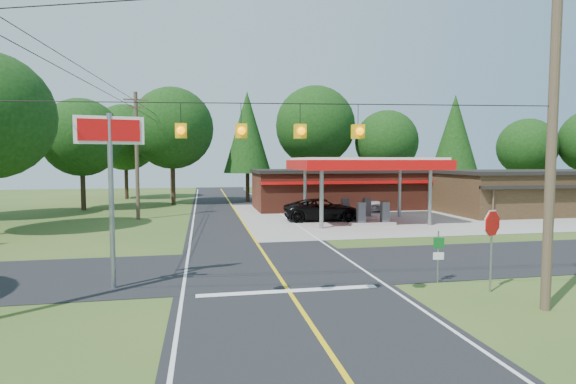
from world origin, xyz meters
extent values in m
plane|color=#304D1B|center=(0.00, 0.00, 0.00)|extent=(120.00, 120.00, 0.00)
cube|color=black|center=(0.00, 0.00, 0.01)|extent=(8.00, 120.00, 0.02)
cube|color=black|center=(0.00, 0.00, 0.01)|extent=(70.00, 7.00, 0.02)
cube|color=yellow|center=(0.00, 0.00, 0.03)|extent=(0.15, 110.00, 0.00)
cylinder|color=gray|center=(5.00, 10.50, 2.10)|extent=(0.28, 0.28, 4.20)
cylinder|color=gray|center=(5.00, 15.50, 2.10)|extent=(0.28, 0.28, 4.20)
cylinder|color=gray|center=(13.00, 10.50, 2.10)|extent=(0.28, 0.28, 4.20)
cylinder|color=gray|center=(13.00, 15.50, 2.10)|extent=(0.28, 0.28, 4.20)
cube|color=red|center=(9.00, 13.00, 4.35)|extent=(10.60, 7.40, 0.70)
cube|color=white|center=(9.00, 13.00, 4.75)|extent=(10.00, 7.00, 0.25)
cube|color=#9E9B93|center=(9.00, 11.20, 0.13)|extent=(3.20, 0.90, 0.22)
cube|color=#3F3F44|center=(8.10, 11.20, 0.95)|extent=(0.55, 0.45, 1.50)
cube|color=#3F3F44|center=(9.90, 11.20, 0.95)|extent=(0.55, 0.45, 1.50)
cube|color=#9E9B93|center=(9.00, 14.80, 0.13)|extent=(3.20, 0.90, 0.22)
cube|color=#3F3F44|center=(8.10, 14.80, 0.95)|extent=(0.55, 0.45, 1.50)
cube|color=#3F3F44|center=(9.90, 14.80, 0.95)|extent=(0.55, 0.45, 1.50)
cube|color=maroon|center=(10.00, 23.00, 1.75)|extent=(16.00, 7.00, 3.50)
cube|color=black|center=(10.00, 23.00, 3.65)|extent=(16.40, 7.40, 0.30)
cube|color=red|center=(10.00, 19.40, 2.70)|extent=(16.00, 0.50, 0.25)
cube|color=#392717|center=(28.00, 16.00, 1.75)|extent=(20.00, 8.00, 3.50)
cube|color=black|center=(28.00, 16.00, 3.65)|extent=(20.40, 8.40, 0.30)
cylinder|color=#473828|center=(7.50, -7.00, 5.75)|extent=(0.30, 0.30, 11.50)
cylinder|color=#473828|center=(-8.00, 18.00, 5.00)|extent=(0.30, 0.30, 10.00)
cube|color=#473828|center=(-8.00, 18.00, 9.40)|extent=(1.80, 0.12, 0.12)
cube|color=#473828|center=(-8.00, 18.00, 8.80)|extent=(1.40, 0.12, 0.12)
cylinder|color=#473828|center=(-6.50, 35.00, 4.75)|extent=(0.30, 0.30, 9.50)
cube|color=#F5B50C|center=(-3.55, -5.70, 5.50)|extent=(0.32, 0.32, 0.42)
cube|color=#F5B50C|center=(-1.85, -5.90, 5.50)|extent=(0.32, 0.32, 0.42)
cube|color=#F5B50C|center=(-0.15, -6.10, 5.50)|extent=(0.32, 0.32, 0.42)
cube|color=#F5B50C|center=(1.55, -6.30, 5.50)|extent=(0.32, 0.32, 0.42)
cylinder|color=#332316|center=(-14.00, 26.00, 1.98)|extent=(0.44, 0.44, 3.96)
sphere|color=black|center=(-14.00, 26.00, 6.82)|extent=(7.26, 7.26, 7.26)
cylinder|color=#332316|center=(-6.00, 30.00, 2.34)|extent=(0.44, 0.44, 4.68)
sphere|color=black|center=(-6.00, 30.00, 8.06)|extent=(8.58, 8.58, 8.58)
cylinder|color=#332316|center=(2.00, 31.00, 2.16)|extent=(0.44, 0.44, 4.32)
cone|color=black|center=(2.00, 31.00, 7.80)|extent=(5.28, 5.28, 9.00)
cylinder|color=#332316|center=(10.00, 32.00, 2.52)|extent=(0.44, 0.44, 5.04)
sphere|color=black|center=(10.00, 32.00, 8.68)|extent=(9.24, 9.24, 9.24)
cylinder|color=#332316|center=(18.00, 30.00, 1.98)|extent=(0.44, 0.44, 3.96)
sphere|color=black|center=(18.00, 30.00, 6.82)|extent=(7.26, 7.26, 7.26)
cylinder|color=#332316|center=(26.00, 29.00, 2.16)|extent=(0.44, 0.44, 4.32)
cone|color=black|center=(26.00, 29.00, 7.80)|extent=(5.28, 5.28, 9.00)
cylinder|color=#332316|center=(34.00, 27.00, 1.80)|extent=(0.44, 0.44, 3.60)
sphere|color=black|center=(34.00, 27.00, 6.20)|extent=(6.60, 6.60, 6.60)
cylinder|color=#332316|center=(-12.00, 38.00, 2.16)|extent=(0.44, 0.44, 4.32)
sphere|color=black|center=(-12.00, 38.00, 7.44)|extent=(7.92, 7.92, 7.92)
imported|color=black|center=(6.20, 14.50, 0.84)|extent=(6.55, 6.55, 1.69)
imported|color=silver|center=(12.40, 20.31, 0.71)|extent=(4.23, 4.23, 1.43)
cylinder|color=gray|center=(-6.19, -2.00, 3.16)|extent=(0.18, 0.18, 6.33)
cube|color=white|center=(-6.19, -2.00, 5.73)|extent=(2.33, 0.51, 0.99)
cube|color=red|center=(-6.19, -2.05, 5.73)|extent=(2.05, 0.44, 0.77)
cylinder|color=gray|center=(7.00, -4.98, 1.38)|extent=(0.07, 0.07, 2.75)
cylinder|color=gray|center=(5.80, -3.50, 1.00)|extent=(0.06, 0.06, 2.00)
cube|color=#0C591E|center=(5.80, -3.54, 1.54)|extent=(0.41, 0.09, 0.41)
cube|color=white|center=(5.80, -3.54, 1.04)|extent=(0.41, 0.09, 0.27)
camera|label=1|loc=(-2.97, -18.96, 4.65)|focal=28.00mm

